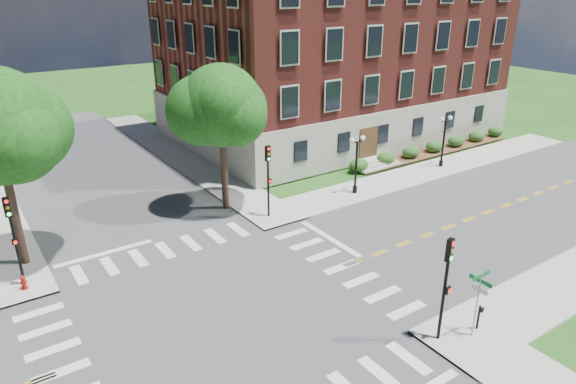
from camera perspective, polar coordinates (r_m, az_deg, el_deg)
ground at (r=24.95m, az=-7.21°, el=-13.04°), size 160.00×160.00×0.00m
road_ew at (r=24.95m, az=-7.21°, el=-13.03°), size 90.00×12.00×0.01m
road_ns at (r=24.95m, az=-7.21°, el=-13.02°), size 12.00×90.00×0.01m
sidewalk_ne at (r=43.95m, az=1.31°, el=3.27°), size 34.00×34.00×0.12m
crosswalk_east at (r=28.31m, az=5.94°, el=-8.32°), size 2.20×10.20×0.02m
stop_bar_east at (r=31.23m, az=4.67°, el=-5.18°), size 0.40×5.50×0.00m
main_building at (r=52.41m, az=5.01°, el=15.58°), size 30.60×22.40×16.50m
shrub_row at (r=48.41m, az=15.85°, el=4.14°), size 18.00×2.00×1.30m
tree_d at (r=33.23m, az=-7.45°, el=9.45°), size 5.33×5.33×9.66m
traffic_signal_se at (r=22.23m, az=17.20°, el=-8.99°), size 0.36×0.42×4.80m
traffic_signal_ne at (r=32.61m, az=-2.22°, el=2.22°), size 0.35×0.39×4.80m
traffic_signal_nw at (r=28.35m, az=-28.27°, el=-3.77°), size 0.37×0.42×4.80m
twin_lamp_west at (r=36.96m, az=7.60°, el=3.39°), size 1.36×0.36×4.23m
twin_lamp_east at (r=44.13m, az=16.93°, el=5.73°), size 1.36×0.36×4.23m
street_sign_pole at (r=23.32m, az=20.44°, el=-10.39°), size 1.10×1.10×3.10m
push_button_post at (r=24.60m, az=20.46°, el=-12.78°), size 0.14×0.21×1.20m
fire_hydrant at (r=29.13m, az=-27.30°, el=-8.96°), size 0.35×0.35×0.75m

